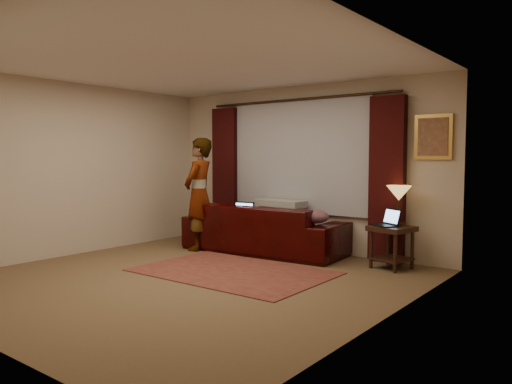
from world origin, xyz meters
The scene contains 19 objects.
floor centered at (0.00, 0.00, -0.01)m, with size 5.00×5.00×0.01m, color brown.
ceiling centered at (0.00, 0.00, 2.60)m, with size 5.00×5.00×0.02m, color silver.
wall_back centered at (0.00, 2.50, 1.30)m, with size 5.00×0.02×2.60m, color beige.
wall_left centered at (-2.50, 0.00, 1.30)m, with size 0.02×5.00×2.60m, color beige.
wall_right centered at (2.50, 0.00, 1.30)m, with size 0.02×5.00×2.60m, color beige.
sheer_curtain centered at (0.00, 2.44, 1.50)m, with size 2.50×0.05×1.80m, color #9E9EA6.
drape_left centered at (-1.50, 2.39, 1.18)m, with size 0.50×0.14×2.30m, color black.
drape_right centered at (1.50, 2.39, 1.18)m, with size 0.50×0.14×2.30m, color black.
curtain_rod centered at (0.00, 2.39, 2.38)m, with size 0.04×0.04×3.40m, color #302011.
picture_frame centered at (2.10, 2.47, 1.75)m, with size 0.50×0.04×0.60m, color gold.
sofa centered at (-0.31, 1.94, 0.52)m, with size 2.55×1.10×1.03m, color black.
throw_blanket centered at (-0.18, 2.20, 1.03)m, with size 0.84×0.34×0.10m, color #979790.
clothing_pile centered at (0.59, 1.91, 0.62)m, with size 0.49×0.37×0.21m, color brown.
laptop_sofa centered at (-0.66, 1.78, 0.64)m, with size 0.34×0.37×0.25m, color black, non-canonical shape.
area_rug centered at (0.19, 0.60, 0.01)m, with size 2.43×1.62×0.01m, color brown.
end_table centered at (1.72, 2.05, 0.28)m, with size 0.49×0.49×0.57m, color black.
tiffany_lamp centered at (1.75, 2.20, 0.84)m, with size 0.33×0.33×0.53m, color olive, non-canonical shape.
laptop_table centered at (1.64, 1.99, 0.68)m, with size 0.32×0.35×0.23m, color black, non-canonical shape.
person centered at (-1.26, 1.47, 0.89)m, with size 0.52×0.52×1.79m, color #979790.
Camera 1 is at (4.30, -4.24, 1.48)m, focal length 35.00 mm.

